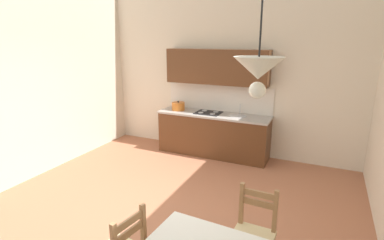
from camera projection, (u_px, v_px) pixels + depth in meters
name	position (u px, v px, depth m)	size (l,w,h in m)	color
ground_plane	(151.00, 230.00, 3.96)	(6.00, 6.74, 0.10)	#AD6B4C
wall_back	(229.00, 53.00, 6.13)	(6.00, 0.12, 4.24)	silver
kitchen_cabinetry	(214.00, 115.00, 6.25)	(2.35, 0.63, 2.20)	#56331C
dining_chair_kitchen_side	(253.00, 235.00, 3.10)	(0.43, 0.43, 0.93)	#D1BC89
pendant_lamp	(258.00, 70.00, 1.87)	(0.32, 0.32, 0.81)	black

